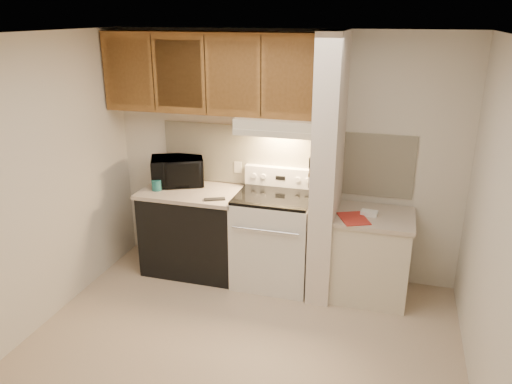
% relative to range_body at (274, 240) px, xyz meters
% --- Properties ---
extents(floor, '(3.60, 3.60, 0.00)m').
position_rel_range_body_xyz_m(floor, '(0.00, -1.16, -0.46)').
color(floor, '#C1A98D').
rests_on(floor, ground).
extents(ceiling, '(3.60, 3.60, 0.00)m').
position_rel_range_body_xyz_m(ceiling, '(0.00, -1.16, 2.04)').
color(ceiling, white).
rests_on(ceiling, wall_back).
extents(wall_back, '(3.60, 2.50, 0.02)m').
position_rel_range_body_xyz_m(wall_back, '(0.00, 0.34, 0.79)').
color(wall_back, beige).
rests_on(wall_back, floor).
extents(wall_left, '(0.02, 3.00, 2.50)m').
position_rel_range_body_xyz_m(wall_left, '(-1.80, -1.16, 0.79)').
color(wall_left, beige).
rests_on(wall_left, floor).
extents(wall_right, '(0.02, 3.00, 2.50)m').
position_rel_range_body_xyz_m(wall_right, '(1.80, -1.16, 0.79)').
color(wall_right, beige).
rests_on(wall_right, floor).
extents(backsplash, '(2.60, 0.02, 0.63)m').
position_rel_range_body_xyz_m(backsplash, '(0.00, 0.33, 0.78)').
color(backsplash, white).
rests_on(backsplash, wall_back).
extents(range_body, '(0.76, 0.65, 0.92)m').
position_rel_range_body_xyz_m(range_body, '(0.00, 0.00, 0.00)').
color(range_body, silver).
rests_on(range_body, floor).
extents(oven_window, '(0.50, 0.01, 0.30)m').
position_rel_range_body_xyz_m(oven_window, '(0.00, -0.32, 0.04)').
color(oven_window, black).
rests_on(oven_window, range_body).
extents(oven_handle, '(0.65, 0.02, 0.02)m').
position_rel_range_body_xyz_m(oven_handle, '(0.00, -0.35, 0.26)').
color(oven_handle, silver).
rests_on(oven_handle, range_body).
extents(cooktop, '(0.74, 0.64, 0.03)m').
position_rel_range_body_xyz_m(cooktop, '(0.00, 0.00, 0.48)').
color(cooktop, black).
rests_on(cooktop, range_body).
extents(range_backguard, '(0.76, 0.08, 0.20)m').
position_rel_range_body_xyz_m(range_backguard, '(0.00, 0.28, 0.59)').
color(range_backguard, silver).
rests_on(range_backguard, range_body).
extents(range_display, '(0.10, 0.01, 0.04)m').
position_rel_range_body_xyz_m(range_display, '(0.00, 0.24, 0.59)').
color(range_display, black).
rests_on(range_display, range_backguard).
extents(range_knob_left_outer, '(0.05, 0.02, 0.05)m').
position_rel_range_body_xyz_m(range_knob_left_outer, '(-0.28, 0.24, 0.59)').
color(range_knob_left_outer, silver).
rests_on(range_knob_left_outer, range_backguard).
extents(range_knob_left_inner, '(0.05, 0.02, 0.05)m').
position_rel_range_body_xyz_m(range_knob_left_inner, '(-0.18, 0.24, 0.59)').
color(range_knob_left_inner, silver).
rests_on(range_knob_left_inner, range_backguard).
extents(range_knob_right_inner, '(0.05, 0.02, 0.05)m').
position_rel_range_body_xyz_m(range_knob_right_inner, '(0.18, 0.24, 0.59)').
color(range_knob_right_inner, silver).
rests_on(range_knob_right_inner, range_backguard).
extents(range_knob_right_outer, '(0.05, 0.02, 0.05)m').
position_rel_range_body_xyz_m(range_knob_right_outer, '(0.28, 0.24, 0.59)').
color(range_knob_right_outer, silver).
rests_on(range_knob_right_outer, range_backguard).
extents(dishwasher_front, '(1.00, 0.63, 0.87)m').
position_rel_range_body_xyz_m(dishwasher_front, '(-0.88, 0.01, -0.03)').
color(dishwasher_front, black).
rests_on(dishwasher_front, floor).
extents(left_countertop, '(1.04, 0.67, 0.04)m').
position_rel_range_body_xyz_m(left_countertop, '(-0.88, 0.01, 0.43)').
color(left_countertop, '#BCAB97').
rests_on(left_countertop, dishwasher_front).
extents(spoon_rest, '(0.21, 0.15, 0.01)m').
position_rel_range_body_xyz_m(spoon_rest, '(-0.56, -0.19, 0.46)').
color(spoon_rest, black).
rests_on(spoon_rest, left_countertop).
extents(teal_jar, '(0.13, 0.13, 0.11)m').
position_rel_range_body_xyz_m(teal_jar, '(-1.23, -0.09, 0.51)').
color(teal_jar, '#1B5B5C').
rests_on(teal_jar, left_countertop).
extents(outlet, '(0.08, 0.01, 0.12)m').
position_rel_range_body_xyz_m(outlet, '(-0.48, 0.32, 0.64)').
color(outlet, beige).
rests_on(outlet, backsplash).
extents(microwave, '(0.64, 0.56, 0.30)m').
position_rel_range_body_xyz_m(microwave, '(-1.10, 0.15, 0.60)').
color(microwave, black).
rests_on(microwave, left_countertop).
extents(partition_pillar, '(0.22, 0.70, 2.50)m').
position_rel_range_body_xyz_m(partition_pillar, '(0.51, -0.01, 0.79)').
color(partition_pillar, beige).
rests_on(partition_pillar, floor).
extents(pillar_trim, '(0.01, 0.70, 0.04)m').
position_rel_range_body_xyz_m(pillar_trim, '(0.39, -0.01, 0.84)').
color(pillar_trim, brown).
rests_on(pillar_trim, partition_pillar).
extents(knife_strip, '(0.02, 0.42, 0.04)m').
position_rel_range_body_xyz_m(knife_strip, '(0.39, -0.06, 0.86)').
color(knife_strip, black).
rests_on(knife_strip, partition_pillar).
extents(knife_blade_a, '(0.01, 0.03, 0.16)m').
position_rel_range_body_xyz_m(knife_blade_a, '(0.38, -0.23, 0.76)').
color(knife_blade_a, silver).
rests_on(knife_blade_a, knife_strip).
extents(knife_handle_a, '(0.02, 0.02, 0.10)m').
position_rel_range_body_xyz_m(knife_handle_a, '(0.38, -0.22, 0.91)').
color(knife_handle_a, black).
rests_on(knife_handle_a, knife_strip).
extents(knife_blade_b, '(0.01, 0.04, 0.18)m').
position_rel_range_body_xyz_m(knife_blade_b, '(0.38, -0.12, 0.75)').
color(knife_blade_b, silver).
rests_on(knife_blade_b, knife_strip).
extents(knife_handle_b, '(0.02, 0.02, 0.10)m').
position_rel_range_body_xyz_m(knife_handle_b, '(0.38, -0.13, 0.91)').
color(knife_handle_b, black).
rests_on(knife_handle_b, knife_strip).
extents(knife_blade_c, '(0.01, 0.04, 0.20)m').
position_rel_range_body_xyz_m(knife_blade_c, '(0.38, -0.05, 0.74)').
color(knife_blade_c, silver).
rests_on(knife_blade_c, knife_strip).
extents(knife_handle_c, '(0.02, 0.02, 0.10)m').
position_rel_range_body_xyz_m(knife_handle_c, '(0.38, -0.05, 0.91)').
color(knife_handle_c, black).
rests_on(knife_handle_c, knife_strip).
extents(knife_blade_d, '(0.01, 0.04, 0.16)m').
position_rel_range_body_xyz_m(knife_blade_d, '(0.38, 0.04, 0.76)').
color(knife_blade_d, silver).
rests_on(knife_blade_d, knife_strip).
extents(knife_handle_d, '(0.02, 0.02, 0.10)m').
position_rel_range_body_xyz_m(knife_handle_d, '(0.38, 0.03, 0.91)').
color(knife_handle_d, black).
rests_on(knife_handle_d, knife_strip).
extents(knife_blade_e, '(0.01, 0.04, 0.18)m').
position_rel_range_body_xyz_m(knife_blade_e, '(0.38, 0.11, 0.75)').
color(knife_blade_e, silver).
rests_on(knife_blade_e, knife_strip).
extents(knife_handle_e, '(0.02, 0.02, 0.10)m').
position_rel_range_body_xyz_m(knife_handle_e, '(0.38, 0.10, 0.91)').
color(knife_handle_e, black).
rests_on(knife_handle_e, knife_strip).
extents(oven_mitt, '(0.03, 0.09, 0.22)m').
position_rel_range_body_xyz_m(oven_mitt, '(0.38, 0.17, 0.68)').
color(oven_mitt, gray).
rests_on(oven_mitt, partition_pillar).
extents(right_cab_base, '(0.70, 0.60, 0.81)m').
position_rel_range_body_xyz_m(right_cab_base, '(0.97, -0.01, -0.06)').
color(right_cab_base, beige).
rests_on(right_cab_base, floor).
extents(right_countertop, '(0.74, 0.64, 0.04)m').
position_rel_range_body_xyz_m(right_countertop, '(0.97, -0.01, 0.37)').
color(right_countertop, '#BCAB97').
rests_on(right_countertop, right_cab_base).
extents(red_folder, '(0.34, 0.38, 0.01)m').
position_rel_range_body_xyz_m(red_folder, '(0.79, -0.16, 0.40)').
color(red_folder, '#AF2A21').
rests_on(red_folder, right_countertop).
extents(white_box, '(0.16, 0.12, 0.04)m').
position_rel_range_body_xyz_m(white_box, '(0.92, -0.02, 0.41)').
color(white_box, white).
rests_on(white_box, right_countertop).
extents(range_hood, '(0.78, 0.44, 0.15)m').
position_rel_range_body_xyz_m(range_hood, '(0.00, 0.12, 1.17)').
color(range_hood, beige).
rests_on(range_hood, upper_cabinets).
extents(hood_lip, '(0.78, 0.04, 0.06)m').
position_rel_range_body_xyz_m(hood_lip, '(0.00, -0.08, 1.12)').
color(hood_lip, beige).
rests_on(hood_lip, range_hood).
extents(upper_cabinets, '(2.18, 0.33, 0.77)m').
position_rel_range_body_xyz_m(upper_cabinets, '(-0.69, 0.17, 1.62)').
color(upper_cabinets, brown).
rests_on(upper_cabinets, wall_back).
extents(cab_door_a, '(0.46, 0.01, 0.63)m').
position_rel_range_body_xyz_m(cab_door_a, '(-1.51, 0.01, 1.62)').
color(cab_door_a, brown).
rests_on(cab_door_a, upper_cabinets).
extents(cab_gap_a, '(0.01, 0.01, 0.73)m').
position_rel_range_body_xyz_m(cab_gap_a, '(-1.23, 0.01, 1.62)').
color(cab_gap_a, black).
rests_on(cab_gap_a, upper_cabinets).
extents(cab_door_b, '(0.46, 0.01, 0.63)m').
position_rel_range_body_xyz_m(cab_door_b, '(-0.96, 0.01, 1.62)').
color(cab_door_b, brown).
rests_on(cab_door_b, upper_cabinets).
extents(cab_gap_b, '(0.01, 0.01, 0.73)m').
position_rel_range_body_xyz_m(cab_gap_b, '(-0.69, 0.01, 1.62)').
color(cab_gap_b, black).
rests_on(cab_gap_b, upper_cabinets).
extents(cab_door_c, '(0.46, 0.01, 0.63)m').
position_rel_range_body_xyz_m(cab_door_c, '(-0.42, 0.01, 1.62)').
color(cab_door_c, brown).
rests_on(cab_door_c, upper_cabinets).
extents(cab_gap_c, '(0.01, 0.01, 0.73)m').
position_rel_range_body_xyz_m(cab_gap_c, '(-0.14, 0.01, 1.62)').
color(cab_gap_c, black).
rests_on(cab_gap_c, upper_cabinets).
extents(cab_door_d, '(0.46, 0.01, 0.63)m').
position_rel_range_body_xyz_m(cab_door_d, '(0.13, 0.01, 1.62)').
color(cab_door_d, brown).
rests_on(cab_door_d, upper_cabinets).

